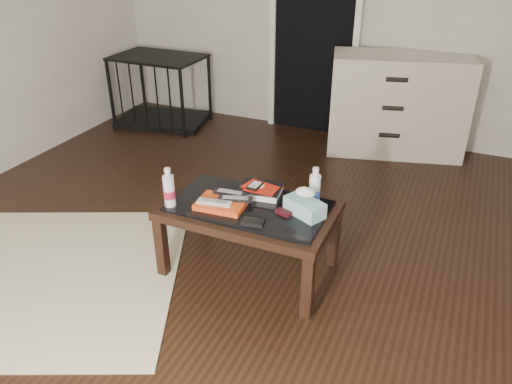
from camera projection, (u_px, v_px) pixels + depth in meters
ground at (246, 269)px, 3.12m from camera, size 5.00×5.00×0.00m
doorway at (315, 28)px, 4.76m from camera, size 0.90×0.08×2.07m
coffee_table at (249, 214)px, 2.94m from camera, size 1.00×0.60×0.46m
rug at (12, 276)px, 3.05m from camera, size 2.44×2.19×0.01m
dresser at (397, 105)px, 4.53m from camera, size 1.29×0.79×0.90m
pet_crate at (162, 102)px, 5.29m from camera, size 1.01×0.78×0.71m
magazines at (222, 204)px, 2.89m from camera, size 0.29×0.23×0.03m
remote_silver at (215, 202)px, 2.85m from camera, size 0.21×0.08×0.02m
remote_black_front at (235, 199)px, 2.89m from camera, size 0.21×0.11×0.02m
remote_black_back at (230, 193)px, 2.95m from camera, size 0.20×0.07×0.02m
textbook at (261, 190)px, 3.01m from camera, size 0.28×0.23×0.05m
dvd_mailers at (260, 187)px, 3.00m from camera, size 0.21×0.17×0.01m
ipod at (255, 186)px, 2.99m from camera, size 0.07×0.11×0.02m
flip_phone at (284, 213)px, 2.81m from camera, size 0.10×0.07×0.02m
wallet at (253, 222)px, 2.72m from camera, size 0.13×0.09×0.02m
water_bottle_left at (169, 187)px, 2.85m from camera, size 0.08×0.08×0.24m
water_bottle_right at (315, 187)px, 2.85m from camera, size 0.08×0.08×0.24m
tissue_box at (305, 207)px, 2.79m from camera, size 0.26×0.21×0.09m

